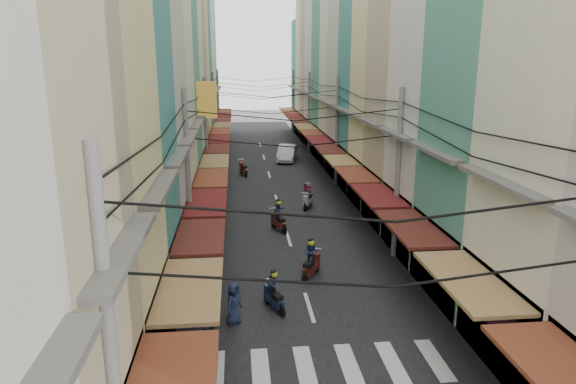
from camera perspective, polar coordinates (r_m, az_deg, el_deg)
ground at (r=22.30m, az=1.64°, el=-10.38°), size 160.00×160.00×0.00m
road at (r=41.23m, az=-1.93°, el=1.33°), size 10.00×80.00×0.02m
sidewalk_left at (r=41.32m, az=-10.96°, el=1.13°), size 3.00×80.00×0.06m
sidewalk_right at (r=42.15m, az=6.92°, el=1.55°), size 3.00×80.00×0.06m
crosswalk at (r=17.09m, az=4.37°, el=-18.71°), size 7.55×2.40×0.01m
building_row_left at (r=37.01m, az=-14.43°, el=14.66°), size 7.80×67.67×23.70m
building_row_right at (r=38.02m, az=10.71°, el=14.28°), size 7.80×68.98×22.59m
utility_poles at (r=35.29m, az=-1.46°, el=9.94°), size 10.20×66.13×8.20m
white_car at (r=49.22m, az=-0.13°, el=3.49°), size 5.66×3.08×1.89m
bicycle at (r=26.09m, az=16.00°, el=-7.17°), size 1.85×0.99×1.21m
moving_scooters at (r=27.21m, az=-1.27°, el=-4.51°), size 6.45×28.77×1.85m
parked_scooters at (r=19.62m, az=16.83°, el=-13.19°), size 12.88×13.57×0.98m
pedestrians at (r=23.66m, az=-9.66°, el=-6.47°), size 13.17×20.81×2.07m
market_umbrella at (r=16.66m, az=25.12°, el=-11.85°), size 2.55×2.55×2.68m
traffic_sign at (r=20.29m, az=18.82°, el=-7.66°), size 0.10×0.61×2.76m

